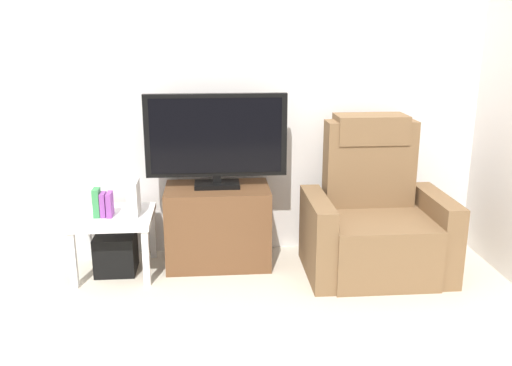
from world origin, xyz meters
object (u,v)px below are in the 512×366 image
television (216,138)px  book_leftmost (97,203)px  subwoofer_box (116,253)px  tv_stand (218,225)px  recliner_armchair (374,219)px  book_middle (103,205)px  game_console (134,197)px  book_rightmost (110,204)px  side_table (114,224)px

television → book_leftmost: television is taller
book_leftmost → subwoofer_box: bearing=11.3°
tv_stand → recliner_armchair: size_ratio=0.69×
book_middle → game_console: size_ratio=0.70×
book_leftmost → book_rightmost: 0.09m
recliner_armchair → subwoofer_box: recliner_armchair is taller
recliner_armchair → book_middle: recliner_armchair is taller
television → book_leftmost: size_ratio=5.05×
subwoofer_box → tv_stand: bearing=7.4°
television → game_console: bearing=-170.0°
game_console → television: bearing=10.0°
book_leftmost → book_middle: (0.04, 0.00, -0.02)m
side_table → game_console: 0.23m
tv_stand → book_rightmost: 0.78m
book_leftmost → recliner_armchair: bearing=-2.3°
television → recliner_armchair: 1.25m
recliner_armchair → game_console: bearing=172.3°
book_rightmost → game_console: game_console is taller
tv_stand → book_middle: book_middle is taller
television → recliner_armchair: (1.10, -0.21, -0.56)m
book_middle → book_rightmost: (0.04, 0.00, -0.00)m
tv_stand → subwoofer_box: (-0.72, -0.09, -0.15)m
side_table → game_console: size_ratio=2.27×
television → book_leftmost: (-0.82, -0.13, -0.41)m
television → book_rightmost: size_ratio=6.00×
side_table → book_leftmost: 0.19m
television → game_console: size_ratio=4.17×
recliner_armchair → book_leftmost: 1.93m
tv_stand → television: size_ratio=0.75×
book_middle → recliner_armchair: bearing=-2.3°
tv_stand → game_console: (-0.58, -0.08, 0.25)m
recliner_armchair → side_table: recliner_armchair is taller
television → subwoofer_box: television is taller
side_table → book_rightmost: 0.15m
recliner_armchair → tv_stand: bearing=166.1°
television → subwoofer_box: (-0.72, -0.11, -0.79)m
book_rightmost → tv_stand: bearing=8.8°
tv_stand → side_table: size_ratio=1.37×
subwoofer_box → book_leftmost: bearing=-168.7°
book_leftmost → book_rightmost: book_leftmost is taller
television → book_leftmost: 0.93m
recliner_armchair → book_leftmost: (-1.92, 0.08, 0.15)m
television → side_table: television is taller
recliner_armchair → side_table: 1.83m
television → recliner_armchair: bearing=-10.8°
side_table → book_middle: book_middle is taller
side_table → subwoofer_box: size_ratio=1.95×
tv_stand → book_leftmost: (-0.82, -0.11, 0.23)m
side_table → book_middle: bearing=-160.7°
recliner_armchair → side_table: size_ratio=2.00×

